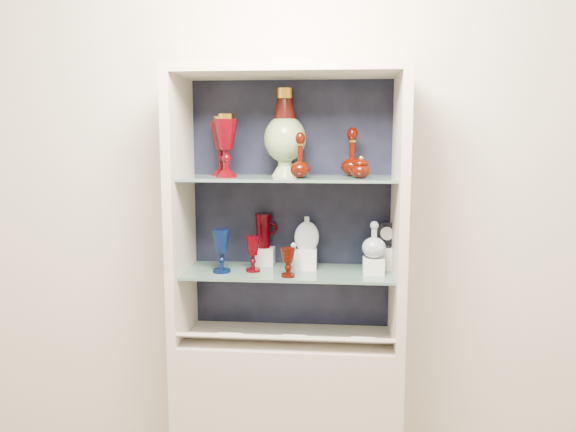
# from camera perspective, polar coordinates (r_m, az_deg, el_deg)

# --- Properties ---
(wall_back) EXTENTS (3.50, 0.02, 2.80)m
(wall_back) POSITION_cam_1_polar(r_m,az_deg,el_deg) (2.66, 0.42, 2.80)
(wall_back) COLOR white
(wall_back) RESTS_ON ground
(cabinet_base) EXTENTS (1.00, 0.40, 0.75)m
(cabinet_base) POSITION_cam_1_polar(r_m,az_deg,el_deg) (2.74, -0.00, -19.52)
(cabinet_base) COLOR beige
(cabinet_base) RESTS_ON ground
(cabinet_back_panel) EXTENTS (0.98, 0.02, 1.15)m
(cabinet_back_panel) POSITION_cam_1_polar(r_m,az_deg,el_deg) (2.64, 0.37, 1.12)
(cabinet_back_panel) COLOR black
(cabinet_back_panel) RESTS_ON cabinet_base
(cabinet_side_left) EXTENTS (0.04, 0.40, 1.15)m
(cabinet_side_left) POSITION_cam_1_polar(r_m,az_deg,el_deg) (2.54, -10.87, 0.70)
(cabinet_side_left) COLOR beige
(cabinet_side_left) RESTS_ON cabinet_base
(cabinet_side_right) EXTENTS (0.04, 0.40, 1.15)m
(cabinet_side_right) POSITION_cam_1_polar(r_m,az_deg,el_deg) (2.45, 11.24, 0.44)
(cabinet_side_right) COLOR beige
(cabinet_side_right) RESTS_ON cabinet_base
(cabinet_top_cap) EXTENTS (1.00, 0.40, 0.04)m
(cabinet_top_cap) POSITION_cam_1_polar(r_m,az_deg,el_deg) (2.44, -0.00, 14.55)
(cabinet_top_cap) COLOR beige
(cabinet_top_cap) RESTS_ON cabinet_side_left
(shelf_lower) EXTENTS (0.92, 0.34, 0.01)m
(shelf_lower) POSITION_cam_1_polar(r_m,az_deg,el_deg) (2.52, 0.04, -5.71)
(shelf_lower) COLOR slate
(shelf_lower) RESTS_ON cabinet_side_left
(shelf_upper) EXTENTS (0.92, 0.34, 0.01)m
(shelf_upper) POSITION_cam_1_polar(r_m,az_deg,el_deg) (2.45, 0.04, 3.86)
(shelf_upper) COLOR slate
(shelf_upper) RESTS_ON cabinet_side_left
(label_ledge) EXTENTS (0.92, 0.17, 0.09)m
(label_ledge) POSITION_cam_1_polar(r_m,az_deg,el_deg) (2.47, -0.23, -12.37)
(label_ledge) COLOR beige
(label_ledge) RESTS_ON cabinet_base
(label_card_0) EXTENTS (0.10, 0.06, 0.03)m
(label_card_0) POSITION_cam_1_polar(r_m,az_deg,el_deg) (2.46, 7.56, -12.18)
(label_card_0) COLOR white
(label_card_0) RESTS_ON label_ledge
(label_card_1) EXTENTS (0.10, 0.06, 0.03)m
(label_card_1) POSITION_cam_1_polar(r_m,az_deg,el_deg) (2.50, -5.80, -11.82)
(label_card_1) COLOR white
(label_card_1) RESTS_ON label_ledge
(label_card_2) EXTENTS (0.10, 0.06, 0.03)m
(label_card_2) POSITION_cam_1_polar(r_m,az_deg,el_deg) (2.47, 0.74, -12.08)
(label_card_2) COLOR white
(label_card_2) RESTS_ON label_ledge
(pedestal_lamp_left) EXTENTS (0.14, 0.14, 0.27)m
(pedestal_lamp_left) POSITION_cam_1_polar(r_m,az_deg,el_deg) (2.44, -6.28, 7.10)
(pedestal_lamp_left) COLOR #4A0006
(pedestal_lamp_left) RESTS_ON shelf_upper
(pedestal_lamp_right) EXTENTS (0.13, 0.13, 0.26)m
(pedestal_lamp_right) POSITION_cam_1_polar(r_m,az_deg,el_deg) (2.54, -6.77, 7.05)
(pedestal_lamp_right) COLOR #4A0006
(pedestal_lamp_right) RESTS_ON shelf_upper
(enamel_urn) EXTENTS (0.23, 0.23, 0.38)m
(enamel_urn) POSITION_cam_1_polar(r_m,az_deg,el_deg) (2.49, -0.32, 8.46)
(enamel_urn) COLOR #0A411F
(enamel_urn) RESTS_ON shelf_upper
(ruby_decanter_a) EXTENTS (0.10, 0.10, 0.22)m
(ruby_decanter_a) POSITION_cam_1_polar(r_m,az_deg,el_deg) (2.37, 1.25, 6.47)
(ruby_decanter_a) COLOR #400900
(ruby_decanter_a) RESTS_ON shelf_upper
(ruby_decanter_b) EXTENTS (0.13, 0.13, 0.23)m
(ruby_decanter_b) POSITION_cam_1_polar(r_m,az_deg,el_deg) (2.50, 6.54, 6.64)
(ruby_decanter_b) COLOR #400900
(ruby_decanter_b) RESTS_ON shelf_upper
(lidded_bowl) EXTENTS (0.09, 0.09, 0.10)m
(lidded_bowl) POSITION_cam_1_polar(r_m,az_deg,el_deg) (2.38, 7.40, 4.98)
(lidded_bowl) COLOR #400900
(lidded_bowl) RESTS_ON shelf_upper
(cobalt_goblet) EXTENTS (0.10, 0.10, 0.19)m
(cobalt_goblet) POSITION_cam_1_polar(r_m,az_deg,el_deg) (2.49, -6.78, -3.57)
(cobalt_goblet) COLOR #04133E
(cobalt_goblet) RESTS_ON shelf_lower
(ruby_goblet_tall) EXTENTS (0.08, 0.08, 0.16)m
(ruby_goblet_tall) POSITION_cam_1_polar(r_m,az_deg,el_deg) (2.49, -3.58, -3.86)
(ruby_goblet_tall) COLOR #4A0006
(ruby_goblet_tall) RESTS_ON shelf_lower
(ruby_goblet_small) EXTENTS (0.08, 0.08, 0.12)m
(ruby_goblet_small) POSITION_cam_1_polar(r_m,az_deg,el_deg) (2.40, 0.01, -4.76)
(ruby_goblet_small) COLOR #400900
(ruby_goblet_small) RESTS_ON shelf_lower
(riser_ruby_pitcher) EXTENTS (0.10, 0.10, 0.08)m
(riser_ruby_pitcher) POSITION_cam_1_polar(r_m,az_deg,el_deg) (2.63, -2.50, -4.08)
(riser_ruby_pitcher) COLOR silver
(riser_ruby_pitcher) RESTS_ON shelf_lower
(ruby_pitcher) EXTENTS (0.14, 0.11, 0.16)m
(ruby_pitcher) POSITION_cam_1_polar(r_m,az_deg,el_deg) (2.61, -2.51, -1.49)
(ruby_pitcher) COLOR #4A0006
(ruby_pitcher) RESTS_ON riser_ruby_pitcher
(clear_square_bottle) EXTENTS (0.05, 0.05, 0.13)m
(clear_square_bottle) POSITION_cam_1_polar(r_m,az_deg,el_deg) (2.47, 0.57, -4.25)
(clear_square_bottle) COLOR #939EAD
(clear_square_bottle) RESTS_ON shelf_lower
(riser_flat_flask) EXTENTS (0.09, 0.09, 0.09)m
(riser_flat_flask) POSITION_cam_1_polar(r_m,az_deg,el_deg) (2.54, 1.91, -4.40)
(riser_flat_flask) COLOR silver
(riser_flat_flask) RESTS_ON shelf_lower
(flat_flask) EXTENTS (0.12, 0.07, 0.15)m
(flat_flask) POSITION_cam_1_polar(r_m,az_deg,el_deg) (2.52, 1.92, -1.68)
(flat_flask) COLOR #A9B2BB
(flat_flask) RESTS_ON riser_flat_flask
(riser_clear_round_decanter) EXTENTS (0.09, 0.09, 0.07)m
(riser_clear_round_decanter) POSITION_cam_1_polar(r_m,az_deg,el_deg) (2.48, 8.68, -5.04)
(riser_clear_round_decanter) COLOR silver
(riser_clear_round_decanter) RESTS_ON shelf_lower
(clear_round_decanter) EXTENTS (0.12, 0.12, 0.15)m
(clear_round_decanter) POSITION_cam_1_polar(r_m,az_deg,el_deg) (2.46, 8.73, -2.49)
(clear_round_decanter) COLOR #939EAD
(clear_round_decanter) RESTS_ON riser_clear_round_decanter
(riser_cameo_medallion) EXTENTS (0.08, 0.08, 0.10)m
(riser_cameo_medallion) POSITION_cam_1_polar(r_m,az_deg,el_deg) (2.58, 10.00, -4.25)
(riser_cameo_medallion) COLOR silver
(riser_cameo_medallion) RESTS_ON shelf_lower
(cameo_medallion) EXTENTS (0.11, 0.07, 0.12)m
(cameo_medallion) POSITION_cam_1_polar(r_m,az_deg,el_deg) (2.56, 10.06, -1.86)
(cameo_medallion) COLOR black
(cameo_medallion) RESTS_ON riser_cameo_medallion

